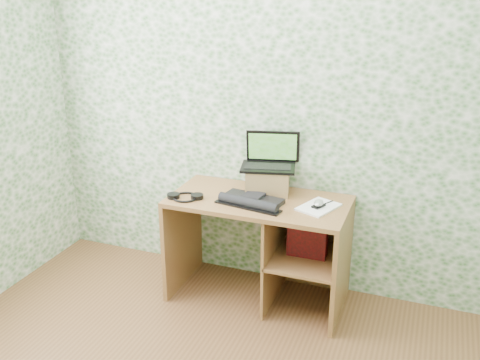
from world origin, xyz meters
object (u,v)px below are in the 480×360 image
at_px(keyboard, 251,201).
at_px(notepad, 319,207).
at_px(desk, 270,235).
at_px(laptop, 270,159).
at_px(riser, 268,180).

bearing_deg(keyboard, notepad, 20.48).
relative_size(desk, laptop, 2.90).
height_order(keyboard, notepad, keyboard).
bearing_deg(laptop, desk, -81.59).
xyz_separation_m(keyboard, notepad, (0.43, 0.09, -0.02)).
distance_m(desk, laptop, 0.53).
xyz_separation_m(riser, keyboard, (-0.04, -0.24, -0.06)).
distance_m(riser, laptop, 0.15).
bearing_deg(desk, notepad, -5.83).
distance_m(riser, keyboard, 0.25).
relative_size(riser, keyboard, 0.62).
xyz_separation_m(laptop, notepad, (0.39, -0.19, -0.22)).
height_order(desk, riser, riser).
bearing_deg(desk, keyboard, -130.15).
xyz_separation_m(laptop, keyboard, (-0.04, -0.28, -0.21)).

